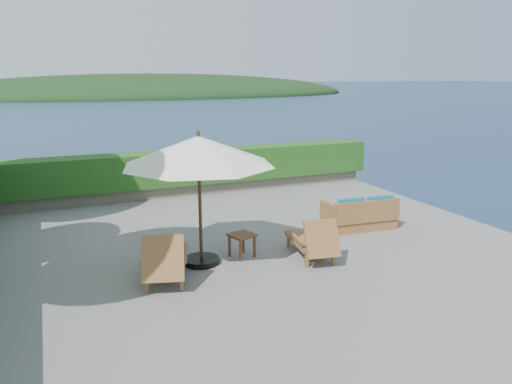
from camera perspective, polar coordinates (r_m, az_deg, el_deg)
name	(u,v)px	position (r m, az deg, el deg)	size (l,w,h in m)	color
ground	(258,252)	(10.54, 0.20, -6.91)	(12.00, 12.00, 0.00)	slate
foundation	(258,320)	(11.17, 0.19, -14.39)	(12.00, 12.00, 3.00)	#544E43
ocean	(258,379)	(11.92, 0.19, -20.55)	(600.00, 600.00, 0.00)	#19314E
offshore_island	(148,95)	(151.99, -12.22, 10.74)	(126.00, 57.60, 12.60)	black
planter_wall_far	(187,188)	(15.58, -7.93, 0.42)	(12.00, 0.60, 0.36)	#6A6454
hedge_far	(186,167)	(15.44, -8.01, 2.84)	(12.40, 0.90, 1.00)	#154513
patio_umbrella	(199,152)	(9.43, -6.58, 4.56)	(3.39, 3.39, 2.63)	black
lounge_left	(165,258)	(9.20, -10.33, -7.48)	(1.16, 1.86, 1.00)	olive
lounge_right	(313,240)	(10.17, 6.50, -5.46)	(0.91, 1.69, 0.93)	olive
side_table	(242,238)	(10.17, -1.62, -5.27)	(0.58, 0.58, 0.49)	brown
wicker_loveseat	(360,215)	(12.28, 11.81, -2.63)	(1.76, 0.99, 0.83)	olive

